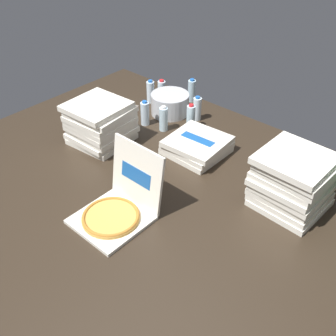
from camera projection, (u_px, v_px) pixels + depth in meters
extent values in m
cube|color=#2D2319|center=(159.00, 195.00, 2.52)|extent=(3.20, 2.40, 0.02)
cube|color=silver|center=(111.00, 220.00, 2.31)|extent=(0.39, 0.39, 0.02)
cylinder|color=gold|center=(111.00, 217.00, 2.30)|extent=(0.34, 0.34, 0.02)
torus|color=#B1712A|center=(111.00, 216.00, 2.29)|extent=(0.33, 0.33, 0.02)
cube|color=silver|center=(137.00, 175.00, 2.32)|extent=(0.39, 0.08, 0.38)
cube|color=#19519E|center=(136.00, 175.00, 2.32)|extent=(0.23, 0.02, 0.10)
cube|color=silver|center=(290.00, 202.00, 2.42)|extent=(0.40, 0.40, 0.04)
cube|color=silver|center=(290.00, 196.00, 2.41)|extent=(0.40, 0.40, 0.04)
cube|color=#19519E|center=(291.00, 193.00, 2.39)|extent=(0.25, 0.08, 0.00)
cube|color=silver|center=(290.00, 190.00, 2.39)|extent=(0.39, 0.39, 0.04)
cube|color=silver|center=(292.00, 186.00, 2.36)|extent=(0.40, 0.40, 0.04)
cube|color=silver|center=(291.00, 181.00, 2.34)|extent=(0.39, 0.39, 0.04)
cube|color=silver|center=(293.00, 174.00, 2.32)|extent=(0.40, 0.40, 0.04)
cube|color=#19519E|center=(294.00, 171.00, 2.31)|extent=(0.25, 0.08, 0.00)
cube|color=silver|center=(298.00, 170.00, 2.29)|extent=(0.40, 0.40, 0.04)
cube|color=#19519E|center=(299.00, 167.00, 2.27)|extent=(0.25, 0.08, 0.00)
cube|color=silver|center=(299.00, 165.00, 2.26)|extent=(0.40, 0.40, 0.04)
cube|color=silver|center=(296.00, 159.00, 2.24)|extent=(0.39, 0.39, 0.04)
cube|color=silver|center=(196.00, 150.00, 2.87)|extent=(0.39, 0.39, 0.04)
cube|color=#19519E|center=(196.00, 148.00, 2.86)|extent=(0.25, 0.07, 0.00)
cube|color=silver|center=(197.00, 146.00, 2.84)|extent=(0.39, 0.39, 0.04)
cube|color=silver|center=(198.00, 141.00, 2.81)|extent=(0.41, 0.41, 0.04)
cube|color=#19519E|center=(198.00, 139.00, 2.80)|extent=(0.25, 0.09, 0.00)
cube|color=silver|center=(102.00, 138.00, 2.99)|extent=(0.42, 0.42, 0.04)
cube|color=silver|center=(100.00, 134.00, 2.96)|extent=(0.40, 0.40, 0.04)
cube|color=#19519E|center=(100.00, 132.00, 2.95)|extent=(0.25, 0.08, 0.00)
cube|color=silver|center=(103.00, 130.00, 2.93)|extent=(0.40, 0.40, 0.04)
cube|color=#19519E|center=(103.00, 128.00, 2.92)|extent=(0.25, 0.08, 0.00)
cube|color=silver|center=(101.00, 126.00, 2.91)|extent=(0.40, 0.40, 0.04)
cube|color=#19519E|center=(100.00, 123.00, 2.90)|extent=(0.25, 0.08, 0.00)
cube|color=silver|center=(101.00, 121.00, 2.88)|extent=(0.41, 0.41, 0.04)
cube|color=silver|center=(100.00, 116.00, 2.86)|extent=(0.42, 0.42, 0.04)
cube|color=silver|center=(101.00, 111.00, 2.84)|extent=(0.43, 0.43, 0.04)
cube|color=#19519E|center=(100.00, 109.00, 2.83)|extent=(0.26, 0.10, 0.00)
cube|color=silver|center=(97.00, 106.00, 2.81)|extent=(0.41, 0.41, 0.04)
cylinder|color=#B7BABF|center=(170.00, 104.00, 3.29)|extent=(0.31, 0.31, 0.17)
cylinder|color=silver|center=(162.00, 92.00, 3.45)|extent=(0.07, 0.07, 0.19)
cylinder|color=red|center=(162.00, 81.00, 3.39)|extent=(0.04, 0.04, 0.02)
cylinder|color=silver|center=(151.00, 92.00, 3.44)|extent=(0.07, 0.07, 0.19)
cylinder|color=blue|center=(150.00, 81.00, 3.38)|extent=(0.04, 0.04, 0.02)
cylinder|color=white|center=(197.00, 109.00, 3.20)|extent=(0.07, 0.07, 0.19)
cylinder|color=blue|center=(198.00, 97.00, 3.14)|extent=(0.04, 0.04, 0.02)
cylinder|color=silver|center=(192.00, 91.00, 3.46)|extent=(0.07, 0.07, 0.19)
cylinder|color=blue|center=(192.00, 80.00, 3.40)|extent=(0.04, 0.04, 0.02)
cylinder|color=silver|center=(163.00, 119.00, 3.07)|extent=(0.07, 0.07, 0.19)
cylinder|color=white|center=(163.00, 107.00, 3.01)|extent=(0.04, 0.04, 0.02)
cylinder|color=silver|center=(145.00, 114.00, 3.14)|extent=(0.07, 0.07, 0.19)
cylinder|color=blue|center=(144.00, 102.00, 3.08)|extent=(0.04, 0.04, 0.02)
cylinder|color=silver|center=(191.00, 117.00, 3.10)|extent=(0.07, 0.07, 0.19)
cylinder|color=red|center=(191.00, 105.00, 3.04)|extent=(0.04, 0.04, 0.02)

